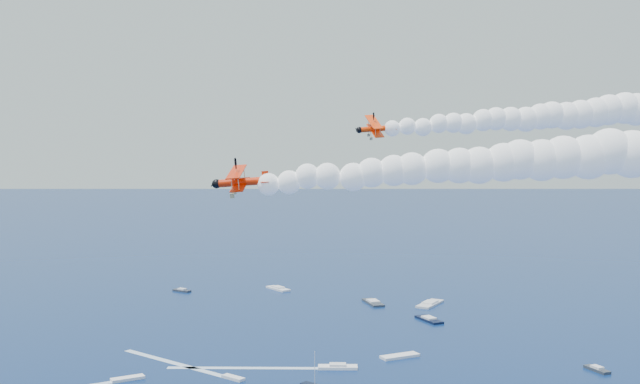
# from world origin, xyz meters

# --- Properties ---
(biplane_lead) EXTENTS (9.08, 10.47, 7.34)m
(biplane_lead) POSITION_xyz_m (7.01, 37.25, 58.68)
(biplane_lead) COLOR #FF3705
(biplane_trail) EXTENTS (8.57, 9.79, 6.64)m
(biplane_trail) POSITION_xyz_m (-5.03, -2.16, 51.31)
(biplane_trail) COLOR red
(smoke_trail_lead) EXTENTS (68.52, 44.44, 11.96)m
(smoke_trail_lead) POSITION_xyz_m (38.24, 47.60, 61.21)
(smoke_trail_lead) COLOR white
(smoke_trail_trail) EXTENTS (67.70, 26.52, 11.96)m
(smoke_trail_trail) POSITION_xyz_m (27.46, 3.03, 53.84)
(smoke_trail_trail) COLOR white
(spectator_boats) EXTENTS (221.87, 175.92, 0.70)m
(spectator_boats) POSITION_xyz_m (7.59, 113.25, 0.35)
(spectator_boats) COLOR white
(spectator_boats) RESTS_ON ground
(boat_wakes) EXTENTS (75.76, 53.28, 0.04)m
(boat_wakes) POSITION_xyz_m (-52.82, 79.81, 0.03)
(boat_wakes) COLOR white
(boat_wakes) RESTS_ON ground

